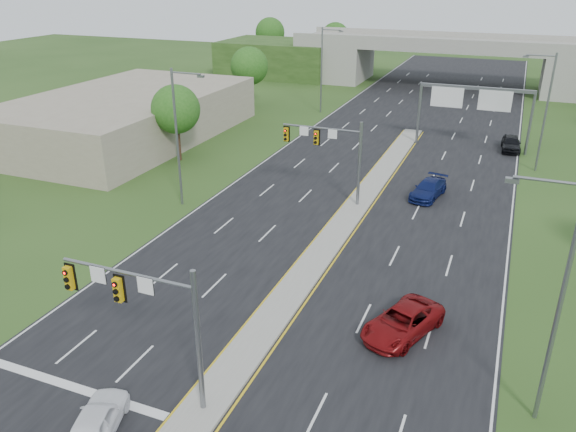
{
  "coord_description": "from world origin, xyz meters",
  "views": [
    {
      "loc": [
        10.62,
        -16.34,
        17.75
      ],
      "look_at": [
        -1.94,
        14.69,
        3.0
      ],
      "focal_mm": 35.0,
      "sensor_mm": 36.0,
      "label": 1
    }
  ],
  "objects_px": {
    "signal_mast_far": "(332,148)",
    "car_far_a": "(403,322)",
    "car_far_b": "(428,189)",
    "car_far_c": "(511,143)",
    "signal_mast_near": "(149,309)",
    "sign_gantry": "(473,100)",
    "car_white": "(96,421)",
    "overpass": "(450,65)"
  },
  "relations": [
    {
      "from": "signal_mast_far",
      "to": "car_far_a",
      "type": "xyz_separation_m",
      "value": [
        9.19,
        -16.06,
        -3.97
      ]
    },
    {
      "from": "car_far_b",
      "to": "car_far_c",
      "type": "relative_size",
      "value": 1.07
    },
    {
      "from": "signal_mast_far",
      "to": "signal_mast_near",
      "type": "bearing_deg",
      "value": -90.0
    },
    {
      "from": "signal_mast_near",
      "to": "signal_mast_far",
      "type": "xyz_separation_m",
      "value": [
        0.0,
        25.0,
        0.0
      ]
    },
    {
      "from": "sign_gantry",
      "to": "car_white",
      "type": "relative_size",
      "value": 2.77
    },
    {
      "from": "car_far_c",
      "to": "overpass",
      "type": "bearing_deg",
      "value": 103.63
    },
    {
      "from": "signal_mast_near",
      "to": "car_white",
      "type": "bearing_deg",
      "value": -110.53
    },
    {
      "from": "signal_mast_near",
      "to": "car_far_b",
      "type": "distance_m",
      "value": 30.38
    },
    {
      "from": "signal_mast_far",
      "to": "car_far_c",
      "type": "distance_m",
      "value": 25.24
    },
    {
      "from": "signal_mast_near",
      "to": "sign_gantry",
      "type": "xyz_separation_m",
      "value": [
        8.95,
        44.99,
        0.51
      ]
    },
    {
      "from": "car_far_a",
      "to": "car_far_b",
      "type": "xyz_separation_m",
      "value": [
        -1.9,
        20.29,
        -0.01
      ]
    },
    {
      "from": "overpass",
      "to": "car_far_b",
      "type": "relative_size",
      "value": 16.08
    },
    {
      "from": "signal_mast_far",
      "to": "car_white",
      "type": "bearing_deg",
      "value": -92.19
    },
    {
      "from": "overpass",
      "to": "car_white",
      "type": "relative_size",
      "value": 19.11
    },
    {
      "from": "signal_mast_near",
      "to": "car_far_b",
      "type": "xyz_separation_m",
      "value": [
        7.29,
        29.22,
        -3.98
      ]
    },
    {
      "from": "car_white",
      "to": "car_far_b",
      "type": "xyz_separation_m",
      "value": [
        8.36,
        32.06,
        0.01
      ]
    },
    {
      "from": "signal_mast_near",
      "to": "overpass",
      "type": "xyz_separation_m",
      "value": [
        2.26,
        80.07,
        -1.17
      ]
    },
    {
      "from": "sign_gantry",
      "to": "car_far_c",
      "type": "relative_size",
      "value": 2.5
    },
    {
      "from": "signal_mast_far",
      "to": "overpass",
      "type": "relative_size",
      "value": 0.09
    },
    {
      "from": "signal_mast_near",
      "to": "car_white",
      "type": "distance_m",
      "value": 5.01
    },
    {
      "from": "car_far_a",
      "to": "car_far_c",
      "type": "xyz_separation_m",
      "value": [
        4.07,
        37.17,
        0.06
      ]
    },
    {
      "from": "overpass",
      "to": "car_far_a",
      "type": "distance_m",
      "value": 71.53
    },
    {
      "from": "signal_mast_near",
      "to": "signal_mast_far",
      "type": "distance_m",
      "value": 25.0
    },
    {
      "from": "sign_gantry",
      "to": "car_far_b",
      "type": "relative_size",
      "value": 2.33
    },
    {
      "from": "overpass",
      "to": "car_far_b",
      "type": "xyz_separation_m",
      "value": [
        5.03,
        -50.85,
        -2.81
      ]
    },
    {
      "from": "sign_gantry",
      "to": "overpass",
      "type": "xyz_separation_m",
      "value": [
        -6.68,
        35.08,
        -1.69
      ]
    },
    {
      "from": "signal_mast_near",
      "to": "car_far_c",
      "type": "distance_m",
      "value": 48.14
    },
    {
      "from": "overpass",
      "to": "car_far_b",
      "type": "distance_m",
      "value": 51.18
    },
    {
      "from": "car_white",
      "to": "car_far_b",
      "type": "height_order",
      "value": "car_far_b"
    },
    {
      "from": "overpass",
      "to": "car_white",
      "type": "xyz_separation_m",
      "value": [
        -3.33,
        -82.91,
        -2.82
      ]
    },
    {
      "from": "car_far_b",
      "to": "car_far_c",
      "type": "distance_m",
      "value": 17.91
    },
    {
      "from": "car_far_a",
      "to": "car_white",
      "type": "bearing_deg",
      "value": -109.29
    },
    {
      "from": "car_far_a",
      "to": "car_far_b",
      "type": "relative_size",
      "value": 1.06
    },
    {
      "from": "signal_mast_near",
      "to": "car_white",
      "type": "relative_size",
      "value": 1.67
    },
    {
      "from": "overpass",
      "to": "car_far_c",
      "type": "bearing_deg",
      "value": -72.05
    },
    {
      "from": "overpass",
      "to": "car_far_c",
      "type": "relative_size",
      "value": 17.25
    },
    {
      "from": "signal_mast_near",
      "to": "overpass",
      "type": "bearing_deg",
      "value": 88.38
    },
    {
      "from": "car_white",
      "to": "car_far_a",
      "type": "bearing_deg",
      "value": -149.14
    },
    {
      "from": "signal_mast_far",
      "to": "car_far_a",
      "type": "height_order",
      "value": "signal_mast_far"
    },
    {
      "from": "car_far_c",
      "to": "car_far_b",
      "type": "bearing_deg",
      "value": -113.79
    },
    {
      "from": "car_far_b",
      "to": "car_far_c",
      "type": "xyz_separation_m",
      "value": [
        5.97,
        16.89,
        0.07
      ]
    },
    {
      "from": "sign_gantry",
      "to": "car_far_a",
      "type": "relative_size",
      "value": 2.2
    }
  ]
}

